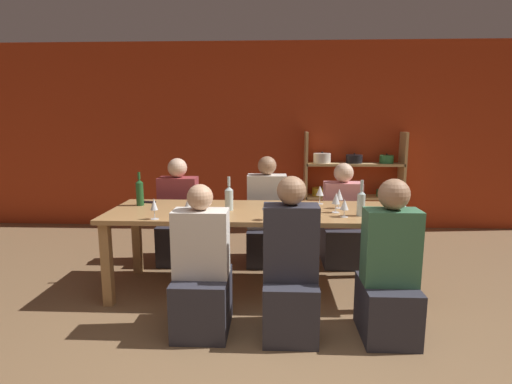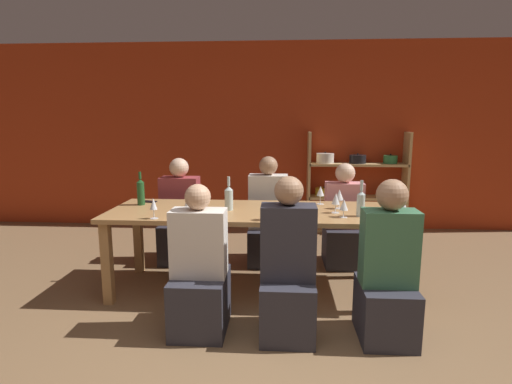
{
  "view_description": "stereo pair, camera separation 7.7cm",
  "coord_description": "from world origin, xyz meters",
  "px_view_note": "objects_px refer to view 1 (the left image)",
  "views": [
    {
      "loc": [
        0.04,
        -2.1,
        1.57
      ],
      "look_at": [
        -0.12,
        1.57,
        0.92
      ],
      "focal_mm": 28.0,
      "sensor_mm": 36.0,
      "label": 1
    },
    {
      "loc": [
        0.12,
        -2.1,
        1.57
      ],
      "look_at": [
        -0.12,
        1.57,
        0.92
      ],
      "focal_mm": 28.0,
      "sensor_mm": 36.0,
      "label": 2
    }
  ],
  "objects_px": {
    "shelf_unit": "(351,186)",
    "wine_glass_empty_b": "(320,191)",
    "wine_bottle_green": "(229,198)",
    "wine_bottle_dark": "(361,202)",
    "wine_glass_red_e": "(403,204)",
    "person_near_b": "(290,278)",
    "wine_glass_empty_a": "(395,202)",
    "person_far_c": "(179,224)",
    "dining_table": "(256,219)",
    "person_far_a": "(267,224)",
    "wine_glass_white_a": "(339,195)",
    "wine_bottle_amber": "(140,192)",
    "wine_glass_white_b": "(336,199)",
    "wine_glass_red_a": "(344,205)",
    "person_far_b": "(341,228)",
    "wine_glass_red_d": "(188,202)",
    "person_near_c": "(389,280)",
    "wine_glass_white_c": "(267,206)",
    "person_near_a": "(202,279)",
    "wine_glass_red_c": "(387,207)",
    "wine_glass_red_b": "(154,205)",
    "cell_phone": "(148,202)"
  },
  "relations": [
    {
      "from": "shelf_unit",
      "to": "wine_glass_empty_b",
      "type": "height_order",
      "value": "shelf_unit"
    },
    {
      "from": "wine_bottle_green",
      "to": "wine_bottle_dark",
      "type": "bearing_deg",
      "value": -8.52
    },
    {
      "from": "wine_glass_red_e",
      "to": "person_near_b",
      "type": "distance_m",
      "value": 1.17
    },
    {
      "from": "wine_glass_empty_a",
      "to": "person_far_c",
      "type": "distance_m",
      "value": 2.35
    },
    {
      "from": "wine_glass_empty_a",
      "to": "shelf_unit",
      "type": "bearing_deg",
      "value": 88.19
    },
    {
      "from": "dining_table",
      "to": "person_far_a",
      "type": "relative_size",
      "value": 2.23
    },
    {
      "from": "person_far_c",
      "to": "wine_glass_white_a",
      "type": "bearing_deg",
      "value": 158.6
    },
    {
      "from": "wine_glass_empty_b",
      "to": "wine_glass_empty_a",
      "type": "bearing_deg",
      "value": -37.31
    },
    {
      "from": "dining_table",
      "to": "wine_glass_white_a",
      "type": "relative_size",
      "value": 14.64
    },
    {
      "from": "wine_bottle_amber",
      "to": "wine_glass_empty_a",
      "type": "relative_size",
      "value": 1.95
    },
    {
      "from": "wine_glass_empty_a",
      "to": "wine_glass_red_e",
      "type": "distance_m",
      "value": 0.12
    },
    {
      "from": "wine_bottle_dark",
      "to": "wine_bottle_amber",
      "type": "distance_m",
      "value": 2.07
    },
    {
      "from": "wine_glass_white_a",
      "to": "wine_glass_white_b",
      "type": "height_order",
      "value": "wine_glass_white_a"
    },
    {
      "from": "wine_glass_red_a",
      "to": "wine_bottle_amber",
      "type": "bearing_deg",
      "value": 168.15
    },
    {
      "from": "wine_bottle_green",
      "to": "person_far_b",
      "type": "distance_m",
      "value": 1.47
    },
    {
      "from": "wine_glass_red_d",
      "to": "wine_glass_red_e",
      "type": "relative_size",
      "value": 0.96
    },
    {
      "from": "wine_bottle_dark",
      "to": "person_near_c",
      "type": "xyz_separation_m",
      "value": [
        0.09,
        -0.6,
        -0.45
      ]
    },
    {
      "from": "wine_glass_red_e",
      "to": "wine_glass_white_c",
      "type": "height_order",
      "value": "wine_glass_red_e"
    },
    {
      "from": "wine_glass_white_a",
      "to": "person_far_b",
      "type": "bearing_deg",
      "value": 77.07
    },
    {
      "from": "wine_glass_red_d",
      "to": "wine_glass_white_b",
      "type": "xyz_separation_m",
      "value": [
        1.29,
        0.14,
        0.01
      ]
    },
    {
      "from": "wine_glass_red_e",
      "to": "wine_bottle_green",
      "type": "bearing_deg",
      "value": 170.15
    },
    {
      "from": "wine_glass_empty_b",
      "to": "wine_glass_white_b",
      "type": "xyz_separation_m",
      "value": [
        0.1,
        -0.37,
        -0.01
      ]
    },
    {
      "from": "shelf_unit",
      "to": "wine_glass_red_a",
      "type": "relative_size",
      "value": 9.19
    },
    {
      "from": "wine_glass_empty_b",
      "to": "wine_glass_white_b",
      "type": "distance_m",
      "value": 0.39
    },
    {
      "from": "wine_bottle_dark",
      "to": "wine_glass_white_b",
      "type": "distance_m",
      "value": 0.23
    },
    {
      "from": "person_near_a",
      "to": "dining_table",
      "type": "bearing_deg",
      "value": 63.9
    },
    {
      "from": "wine_glass_red_c",
      "to": "wine_glass_red_a",
      "type": "bearing_deg",
      "value": 154.31
    },
    {
      "from": "wine_bottle_amber",
      "to": "wine_glass_red_e",
      "type": "distance_m",
      "value": 2.4
    },
    {
      "from": "person_near_c",
      "to": "wine_glass_white_b",
      "type": "bearing_deg",
      "value": 112.05
    },
    {
      "from": "person_far_a",
      "to": "wine_glass_red_e",
      "type": "bearing_deg",
      "value": 137.76
    },
    {
      "from": "shelf_unit",
      "to": "person_near_b",
      "type": "bearing_deg",
      "value": -108.66
    },
    {
      "from": "wine_glass_red_a",
      "to": "wine_glass_red_d",
      "type": "xyz_separation_m",
      "value": [
        -1.34,
        0.03,
        0.01
      ]
    },
    {
      "from": "person_near_a",
      "to": "person_far_a",
      "type": "bearing_deg",
      "value": 73.15
    },
    {
      "from": "wine_glass_red_a",
      "to": "wine_glass_empty_a",
      "type": "distance_m",
      "value": 0.46
    },
    {
      "from": "wine_glass_red_b",
      "to": "wine_glass_white_b",
      "type": "relative_size",
      "value": 0.98
    },
    {
      "from": "wine_glass_empty_a",
      "to": "cell_phone",
      "type": "distance_m",
      "value": 2.35
    },
    {
      "from": "dining_table",
      "to": "cell_phone",
      "type": "bearing_deg",
      "value": 164.96
    },
    {
      "from": "shelf_unit",
      "to": "person_far_b",
      "type": "xyz_separation_m",
      "value": [
        -0.36,
        -1.41,
        -0.24
      ]
    },
    {
      "from": "wine_glass_white_c",
      "to": "wine_glass_empty_b",
      "type": "bearing_deg",
      "value": 52.82
    },
    {
      "from": "wine_glass_red_e",
      "to": "person_near_a",
      "type": "xyz_separation_m",
      "value": [
        -1.61,
        -0.48,
        -0.49
      ]
    },
    {
      "from": "cell_phone",
      "to": "person_near_a",
      "type": "relative_size",
      "value": 0.14
    },
    {
      "from": "wine_bottle_amber",
      "to": "person_far_b",
      "type": "relative_size",
      "value": 0.29
    },
    {
      "from": "wine_glass_red_d",
      "to": "person_near_a",
      "type": "distance_m",
      "value": 0.75
    },
    {
      "from": "shelf_unit",
      "to": "wine_glass_empty_a",
      "type": "relative_size",
      "value": 8.54
    },
    {
      "from": "wine_bottle_amber",
      "to": "person_near_c",
      "type": "distance_m",
      "value": 2.38
    },
    {
      "from": "person_far_b",
      "to": "wine_glass_white_b",
      "type": "bearing_deg",
      "value": 76.1
    },
    {
      "from": "wine_glass_empty_b",
      "to": "wine_bottle_dark",
      "type": "bearing_deg",
      "value": -58.74
    },
    {
      "from": "wine_glass_red_a",
      "to": "wine_glass_red_d",
      "type": "relative_size",
      "value": 0.95
    },
    {
      "from": "wine_glass_empty_a",
      "to": "person_far_c",
      "type": "xyz_separation_m",
      "value": [
        -2.11,
        0.92,
        -0.46
      ]
    },
    {
      "from": "wine_glass_red_d",
      "to": "wine_glass_red_b",
      "type": "bearing_deg",
      "value": -145.24
    }
  ]
}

